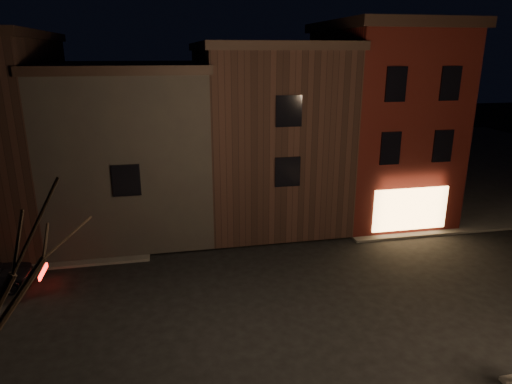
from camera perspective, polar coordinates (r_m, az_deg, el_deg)
ground at (r=17.44m, az=3.74°, el=-14.20°), size 120.00×120.00×0.00m
sidewalk_far_right at (r=42.89m, az=22.87°, el=3.68°), size 30.00×30.00×0.12m
corner_building at (r=26.95m, az=15.27°, el=8.74°), size 6.50×8.50×10.50m
row_building_a at (r=25.80m, az=0.99°, el=7.72°), size 7.30×10.30×9.40m
row_building_b at (r=25.33m, az=-15.32°, el=5.78°), size 7.80×10.30×8.40m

